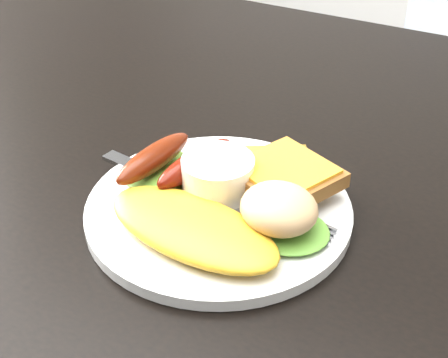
# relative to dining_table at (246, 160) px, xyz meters

# --- Properties ---
(dining_table) EXTENTS (1.20, 0.80, 0.04)m
(dining_table) POSITION_rel_dining_table_xyz_m (0.00, 0.00, 0.00)
(dining_table) COLOR black
(dining_table) RESTS_ON ground
(person) EXTENTS (0.60, 0.49, 1.43)m
(person) POSITION_rel_dining_table_xyz_m (0.05, 0.45, -0.02)
(person) COLOR navy
(person) RESTS_ON ground
(plate) EXTENTS (0.23, 0.23, 0.01)m
(plate) POSITION_rel_dining_table_xyz_m (0.03, -0.12, 0.03)
(plate) COLOR white
(plate) RESTS_ON dining_table
(lettuce_left) EXTENTS (0.11, 0.10, 0.01)m
(lettuce_left) POSITION_rel_dining_table_xyz_m (-0.03, -0.11, 0.04)
(lettuce_left) COLOR #5E9125
(lettuce_left) RESTS_ON plate
(lettuce_right) EXTENTS (0.08, 0.07, 0.01)m
(lettuce_right) POSITION_rel_dining_table_xyz_m (0.10, -0.13, 0.04)
(lettuce_right) COLOR #478F2C
(lettuce_right) RESTS_ON plate
(omelette) EXTENTS (0.17, 0.09, 0.02)m
(omelette) POSITION_rel_dining_table_xyz_m (0.04, -0.17, 0.04)
(omelette) COLOR yellow
(omelette) RESTS_ON plate
(sausage_a) EXTENTS (0.03, 0.10, 0.02)m
(sausage_a) POSITION_rel_dining_table_xyz_m (-0.04, -0.11, 0.05)
(sausage_a) COLOR maroon
(sausage_a) RESTS_ON lettuce_left
(sausage_b) EXTENTS (0.04, 0.10, 0.02)m
(sausage_b) POSITION_rel_dining_table_xyz_m (-0.00, -0.10, 0.05)
(sausage_b) COLOR #5C1709
(sausage_b) RESTS_ON lettuce_left
(ramekin) EXTENTS (0.07, 0.07, 0.04)m
(ramekin) POSITION_rel_dining_table_xyz_m (0.03, -0.11, 0.05)
(ramekin) COLOR white
(ramekin) RESTS_ON plate
(toast_a) EXTENTS (0.11, 0.11, 0.01)m
(toast_a) POSITION_rel_dining_table_xyz_m (0.06, -0.06, 0.04)
(toast_a) COLOR olive
(toast_a) RESTS_ON plate
(toast_b) EXTENTS (0.10, 0.10, 0.01)m
(toast_b) POSITION_rel_dining_table_xyz_m (0.08, -0.08, 0.05)
(toast_b) COLOR #986532
(toast_b) RESTS_ON toast_a
(potato_salad) EXTENTS (0.08, 0.07, 0.03)m
(potato_salad) POSITION_rel_dining_table_xyz_m (0.09, -0.13, 0.06)
(potato_salad) COLOR beige
(potato_salad) RESTS_ON lettuce_right
(fork) EXTENTS (0.17, 0.04, 0.00)m
(fork) POSITION_rel_dining_table_xyz_m (-0.01, -0.11, 0.03)
(fork) COLOR #ADAFB7
(fork) RESTS_ON plate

